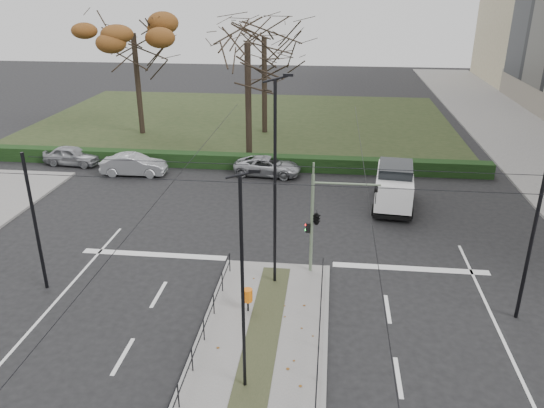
{
  "coord_description": "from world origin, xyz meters",
  "views": [
    {
      "loc": [
        2.15,
        -16.27,
        11.96
      ],
      "look_at": [
        -0.56,
        7.4,
        2.05
      ],
      "focal_mm": 35.0,
      "sensor_mm": 36.0,
      "label": 1
    }
  ],
  "objects": [
    {
      "name": "parked_car_second",
      "position": [
        -10.95,
        16.38,
        0.71
      ],
      "size": [
        4.4,
        1.75,
        1.43
      ],
      "primitive_type": "imported",
      "rotation": [
        0.0,
        0.0,
        1.63
      ],
      "color": "#989A9F",
      "rests_on": "ground"
    },
    {
      "name": "streetlamp_median_near",
      "position": [
        -0.21,
        -3.08,
        3.84
      ],
      "size": [
        0.61,
        0.12,
        7.28
      ],
      "color": "black",
      "rests_on": "median_island"
    },
    {
      "name": "bare_tree_near",
      "position": [
        -3.69,
        20.27,
        7.72
      ],
      "size": [
        6.43,
        6.43,
        10.93
      ],
      "color": "black",
      "rests_on": "park"
    },
    {
      "name": "park",
      "position": [
        -6.0,
        32.0,
        0.05
      ],
      "size": [
        38.0,
        26.0,
        0.1
      ],
      "primitive_type": "cube",
      "color": "#232F17",
      "rests_on": "ground"
    },
    {
      "name": "streetlamp_median_far",
      "position": [
        0.04,
        3.4,
        4.61
      ],
      "size": [
        0.74,
        0.15,
        8.8
      ],
      "color": "black",
      "rests_on": "median_island"
    },
    {
      "name": "white_van",
      "position": [
        5.89,
        12.76,
        1.33
      ],
      "size": [
        2.64,
        5.07,
        2.56
      ],
      "color": "white",
      "rests_on": "ground"
    },
    {
      "name": "parked_car_fourth",
      "position": [
        -1.99,
        17.4,
        0.62
      ],
      "size": [
        4.65,
        2.47,
        1.25
      ],
      "primitive_type": "imported",
      "rotation": [
        0.0,
        0.0,
        1.48
      ],
      "color": "#989A9F",
      "rests_on": "ground"
    },
    {
      "name": "rust_tree",
      "position": [
        -14.0,
        26.71,
        8.31
      ],
      "size": [
        7.65,
        7.65,
        10.81
      ],
      "color": "black",
      "rests_on": "park"
    },
    {
      "name": "parked_car_first",
      "position": [
        -16.11,
        18.0,
        0.68
      ],
      "size": [
        4.16,
        2.01,
        1.37
      ],
      "primitive_type": "imported",
      "rotation": [
        0.0,
        0.0,
        1.47
      ],
      "color": "#989A9F",
      "rests_on": "ground"
    },
    {
      "name": "traffic_light",
      "position": [
        1.76,
        4.5,
        2.77
      ],
      "size": [
        3.08,
        1.76,
        4.53
      ],
      "color": "#63755A",
      "rests_on": "median_island"
    },
    {
      "name": "ground",
      "position": [
        0.0,
        0.0,
        0.0
      ],
      "size": [
        140.0,
        140.0,
        0.0
      ],
      "primitive_type": "plane",
      "color": "black",
      "rests_on": "ground"
    },
    {
      "name": "median_island",
      "position": [
        0.0,
        -2.5,
        0.07
      ],
      "size": [
        4.4,
        15.0,
        0.14
      ],
      "primitive_type": "cube",
      "color": "slate",
      "rests_on": "ground"
    },
    {
      "name": "hedge",
      "position": [
        -6.0,
        18.6,
        0.5
      ],
      "size": [
        38.0,
        1.0,
        1.0
      ],
      "primitive_type": "cube",
      "color": "black",
      "rests_on": "ground"
    },
    {
      "name": "median_railing",
      "position": [
        0.0,
        -2.6,
        0.98
      ],
      "size": [
        4.14,
        13.24,
        0.92
      ],
      "color": "black",
      "rests_on": "median_island"
    },
    {
      "name": "litter_bin",
      "position": [
        -0.77,
        1.05,
        0.83
      ],
      "size": [
        0.38,
        0.38,
        0.96
      ],
      "color": "black",
      "rests_on": "median_island"
    },
    {
      "name": "catenary",
      "position": [
        0.0,
        1.62,
        3.42
      ],
      "size": [
        20.0,
        34.0,
        6.0
      ],
      "color": "black",
      "rests_on": "ground"
    },
    {
      "name": "bare_tree_center",
      "position": [
        -3.58,
        28.25,
        7.42
      ],
      "size": [
        7.95,
        7.95,
        10.49
      ],
      "color": "black",
      "rests_on": "park"
    }
  ]
}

